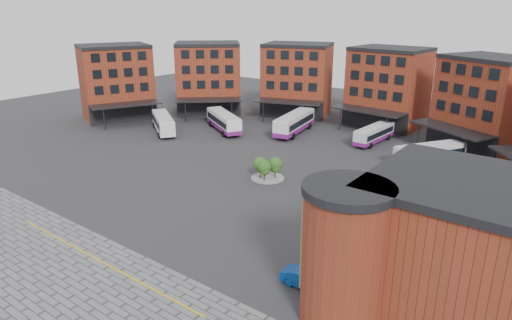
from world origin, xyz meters
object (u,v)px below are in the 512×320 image
Objects in this scene: tree_island at (267,167)px; bus_c at (294,123)px; bus_b at (224,121)px; bus_e at (430,154)px; bus_a at (163,122)px; bus_d at (374,134)px; blue_car at (308,280)px; bus_f at (471,180)px.

bus_c is (-9.43, 21.50, 0.18)m from tree_island.
bus_b is 1.11× the size of bus_e.
bus_c is at bearing -20.19° from bus_a.
bus_d is (25.08, 9.34, -0.27)m from bus_b.
bus_c is 2.80× the size of blue_car.
bus_e is (15.28, 18.81, -0.08)m from tree_island.
bus_c reaches higher than bus_e.
bus_c is 1.25× the size of bus_d.
tree_island is at bearing -76.52° from bus_c.
bus_f is (22.53, 11.51, -0.18)m from tree_island.
bus_a is 0.92× the size of bus_b.
tree_island is 0.96× the size of blue_car.
bus_a is 1.05× the size of bus_d.
bus_e reaches higher than bus_f.
bus_c is at bearing 32.24° from blue_car.
bus_b is at bearing 47.17° from blue_car.
bus_e is 36.72m from blue_car.
bus_e reaches higher than bus_d.
bus_a is 1.03× the size of bus_e.
bus_b is 0.90× the size of bus_c.
bus_c is (11.20, 6.43, 0.10)m from bus_b.
bus_f is at bearing -64.34° from bus_b.
bus_d is (4.44, 24.41, -0.19)m from tree_island.
bus_b is 36.12m from bus_e.
bus_e is 10.29m from bus_f.
bus_a is at bearing 59.10° from blue_car.
bus_c is at bearing -153.26° from bus_e.
bus_d is at bearing 1.63° from bus_c.
bus_a is 10.88m from bus_b.
bus_d is 44.11m from blue_car.
bus_d reaches higher than blue_car.
bus_f reaches higher than blue_car.
bus_f is 29.89m from blue_car.
bus_d is at bearing -39.19° from bus_b.
bus_a is (-28.63, 7.69, 0.15)m from tree_island.
bus_a reaches higher than blue_car.
bus_a is at bearing -154.46° from bus_c.
tree_island is 0.38× the size of bus_b.
bus_c reaches higher than bus_a.
bus_e is at bearing 50.90° from tree_island.
tree_island is at bearing -95.76° from bus_b.
bus_e is (43.91, 11.12, -0.23)m from bus_a.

